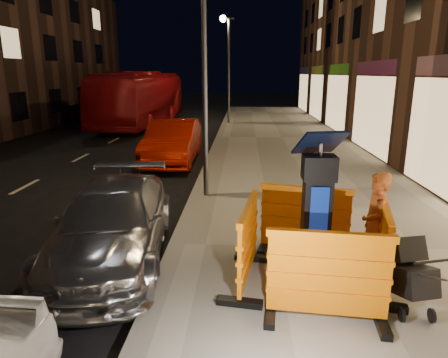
{
  "coord_description": "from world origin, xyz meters",
  "views": [
    {
      "loc": [
        1.17,
        -6.57,
        3.12
      ],
      "look_at": [
        0.8,
        1.0,
        1.1
      ],
      "focal_mm": 32.0,
      "sensor_mm": 36.0,
      "label": 1
    }
  ],
  "objects_px": {
    "barrier_kerbside": "(248,243)",
    "car_silver": "(115,257)",
    "barrier_front": "(328,278)",
    "barrier_bldgside": "(382,246)",
    "man": "(375,225)",
    "car_red": "(173,162)",
    "stroller": "(410,276)",
    "barrier_back": "(305,221)",
    "bus_doubledecker": "(143,125)",
    "parking_kiosk": "(316,214)"
  },
  "relations": [
    {
      "from": "man",
      "to": "stroller",
      "type": "relative_size",
      "value": 1.77
    },
    {
      "from": "barrier_back",
      "to": "barrier_bldgside",
      "type": "xyz_separation_m",
      "value": [
        0.95,
        -0.95,
        0.0
      ]
    },
    {
      "from": "barrier_back",
      "to": "man",
      "type": "distance_m",
      "value": 1.15
    },
    {
      "from": "barrier_kerbside",
      "to": "bus_doubledecker",
      "type": "xyz_separation_m",
      "value": [
        -6.28,
        19.09,
        -0.74
      ]
    },
    {
      "from": "barrier_back",
      "to": "car_silver",
      "type": "distance_m",
      "value": 3.34
    },
    {
      "from": "parking_kiosk",
      "to": "man",
      "type": "relative_size",
      "value": 1.32
    },
    {
      "from": "barrier_back",
      "to": "stroller",
      "type": "xyz_separation_m",
      "value": [
        1.12,
        -1.55,
        -0.14
      ]
    },
    {
      "from": "man",
      "to": "stroller",
      "type": "xyz_separation_m",
      "value": [
        0.2,
        -0.9,
        -0.35
      ]
    },
    {
      "from": "barrier_front",
      "to": "car_red",
      "type": "height_order",
      "value": "barrier_front"
    },
    {
      "from": "barrier_bldgside",
      "to": "bus_doubledecker",
      "type": "height_order",
      "value": "bus_doubledecker"
    },
    {
      "from": "man",
      "to": "stroller",
      "type": "bearing_deg",
      "value": 17.99
    },
    {
      "from": "man",
      "to": "car_red",
      "type": "bearing_deg",
      "value": -146.27
    },
    {
      "from": "car_red",
      "to": "stroller",
      "type": "height_order",
      "value": "stroller"
    },
    {
      "from": "barrier_back",
      "to": "barrier_front",
      "type": "bearing_deg",
      "value": -75.93
    },
    {
      "from": "bus_doubledecker",
      "to": "parking_kiosk",
      "type": "bearing_deg",
      "value": -66.97
    },
    {
      "from": "barrier_bldgside",
      "to": "man",
      "type": "relative_size",
      "value": 0.95
    },
    {
      "from": "stroller",
      "to": "barrier_back",
      "type": "bearing_deg",
      "value": 111.46
    },
    {
      "from": "barrier_front",
      "to": "barrier_kerbside",
      "type": "height_order",
      "value": "same"
    },
    {
      "from": "barrier_bldgside",
      "to": "car_red",
      "type": "distance_m",
      "value": 9.74
    },
    {
      "from": "parking_kiosk",
      "to": "car_red",
      "type": "bearing_deg",
      "value": 123.44
    },
    {
      "from": "barrier_back",
      "to": "stroller",
      "type": "height_order",
      "value": "barrier_back"
    },
    {
      "from": "barrier_kerbside",
      "to": "car_red",
      "type": "relative_size",
      "value": 0.33
    },
    {
      "from": "barrier_bldgside",
      "to": "car_red",
      "type": "bearing_deg",
      "value": 40.63
    },
    {
      "from": "barrier_kerbside",
      "to": "car_silver",
      "type": "relative_size",
      "value": 0.34
    },
    {
      "from": "parking_kiosk",
      "to": "barrier_bldgside",
      "type": "xyz_separation_m",
      "value": [
        0.95,
        0.0,
        -0.47
      ]
    },
    {
      "from": "barrier_bldgside",
      "to": "parking_kiosk",
      "type": "bearing_deg",
      "value": 103.07
    },
    {
      "from": "car_silver",
      "to": "barrier_front",
      "type": "bearing_deg",
      "value": -37.21
    },
    {
      "from": "car_silver",
      "to": "car_red",
      "type": "relative_size",
      "value": 0.96
    },
    {
      "from": "barrier_bldgside",
      "to": "man",
      "type": "distance_m",
      "value": 0.37
    },
    {
      "from": "barrier_front",
      "to": "barrier_back",
      "type": "xyz_separation_m",
      "value": [
        0.0,
        1.9,
        0.0
      ]
    },
    {
      "from": "barrier_back",
      "to": "stroller",
      "type": "relative_size",
      "value": 1.68
    },
    {
      "from": "parking_kiosk",
      "to": "stroller",
      "type": "distance_m",
      "value": 1.41
    },
    {
      "from": "car_red",
      "to": "man",
      "type": "bearing_deg",
      "value": -62.63
    },
    {
      "from": "barrier_front",
      "to": "barrier_bldgside",
      "type": "relative_size",
      "value": 1.0
    },
    {
      "from": "barrier_bldgside",
      "to": "barrier_kerbside",
      "type": "bearing_deg",
      "value": 103.07
    },
    {
      "from": "bus_doubledecker",
      "to": "barrier_back",
      "type": "bearing_deg",
      "value": -65.98
    },
    {
      "from": "barrier_back",
      "to": "bus_doubledecker",
      "type": "bearing_deg",
      "value": 125.81
    },
    {
      "from": "parking_kiosk",
      "to": "car_red",
      "type": "distance_m",
      "value": 9.39
    },
    {
      "from": "barrier_kerbside",
      "to": "barrier_bldgside",
      "type": "xyz_separation_m",
      "value": [
        1.9,
        0.0,
        0.0
      ]
    },
    {
      "from": "barrier_front",
      "to": "stroller",
      "type": "xyz_separation_m",
      "value": [
        1.12,
        0.35,
        -0.14
      ]
    },
    {
      "from": "barrier_front",
      "to": "man",
      "type": "xyz_separation_m",
      "value": [
        0.92,
        1.25,
        0.21
      ]
    },
    {
      "from": "barrier_front",
      "to": "barrier_back",
      "type": "height_order",
      "value": "same"
    },
    {
      "from": "barrier_back",
      "to": "car_silver",
      "type": "bearing_deg",
      "value": -166.43
    },
    {
      "from": "barrier_kerbside",
      "to": "car_red",
      "type": "height_order",
      "value": "barrier_kerbside"
    },
    {
      "from": "car_silver",
      "to": "stroller",
      "type": "distance_m",
      "value": 4.69
    },
    {
      "from": "car_silver",
      "to": "parking_kiosk",
      "type": "bearing_deg",
      "value": -23.29
    },
    {
      "from": "car_silver",
      "to": "barrier_bldgside",
      "type": "bearing_deg",
      "value": -19.66
    },
    {
      "from": "barrier_kerbside",
      "to": "man",
      "type": "xyz_separation_m",
      "value": [
        1.87,
        0.3,
        0.21
      ]
    },
    {
      "from": "barrier_back",
      "to": "car_silver",
      "type": "height_order",
      "value": "barrier_back"
    },
    {
      "from": "barrier_kerbside",
      "to": "bus_doubledecker",
      "type": "distance_m",
      "value": 20.11
    }
  ]
}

